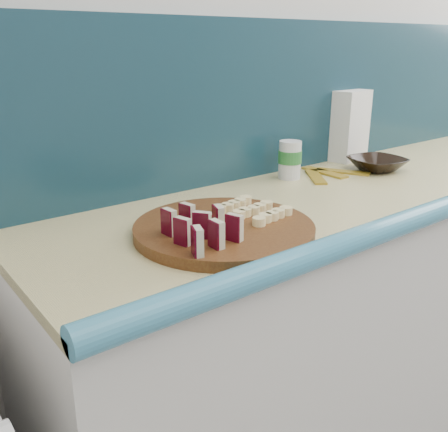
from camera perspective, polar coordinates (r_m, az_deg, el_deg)
kitchen_counter at (r=1.84m, az=14.37°, el=-10.03°), size 2.20×0.63×0.91m
backsplash at (r=1.81m, az=8.92°, el=13.35°), size 2.20×0.02×0.50m
cutting_board at (r=1.17m, az=0.00°, el=-1.54°), size 0.49×0.49×0.03m
apple_wedges at (r=1.07m, az=-2.69°, el=-1.24°), size 0.14×0.18×0.06m
apple_chunks at (r=1.15m, az=-0.91°, el=-0.77°), size 0.06×0.07×0.02m
banana_slices at (r=1.24m, az=3.29°, el=0.70°), size 0.15×0.17×0.02m
brown_bowl at (r=1.85m, az=17.09°, el=5.70°), size 0.21×0.21×0.05m
flour_bag at (r=1.98m, az=13.89°, el=10.01°), size 0.17×0.13×0.26m
canister at (r=1.67m, az=7.53°, el=6.48°), size 0.08×0.08×0.13m
banana_peel at (r=1.75m, az=11.78°, el=4.77°), size 0.26×0.22×0.01m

